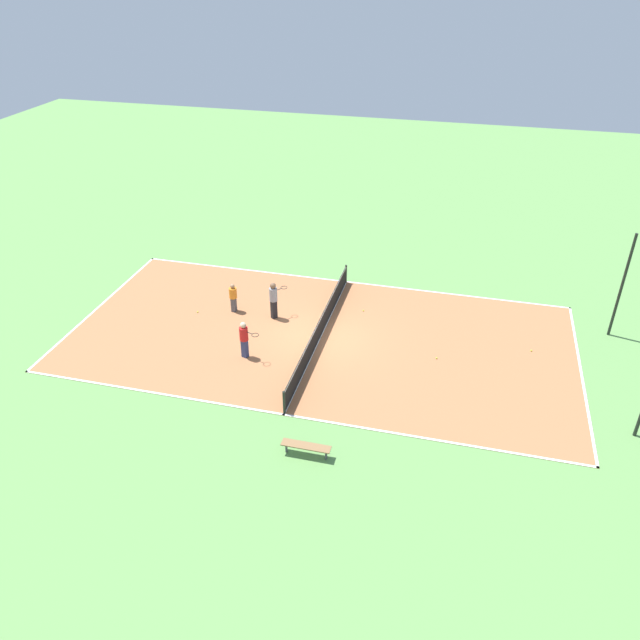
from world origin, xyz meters
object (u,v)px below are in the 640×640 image
Objects in this scene: tennis_ball_near_net at (198,312)px; tennis_ball_right_alley at (531,351)px; bench at (306,447)px; tennis_ball_left_sideline at (363,311)px; tennis_ball_far_baseline at (437,358)px; tennis_net at (320,328)px; player_center_orange at (233,296)px; fence_post_back_left at (622,286)px; player_baseline_gray at (274,298)px; player_coach_red at (244,337)px.

tennis_ball_near_net and tennis_ball_right_alley have the same top height.
bench is 9.90m from tennis_ball_left_sideline.
tennis_ball_far_baseline is 4.13m from tennis_ball_right_alley.
tennis_ball_far_baseline is (0.41, 5.10, -0.46)m from tennis_net.
tennis_ball_left_sideline is (-1.47, 5.88, -0.76)m from player_center_orange.
bench is 7.78m from tennis_ball_far_baseline.
tennis_ball_far_baseline and tennis_ball_left_sideline have the same top height.
tennis_ball_far_baseline is 1.00× the size of tennis_ball_left_sideline.
tennis_ball_right_alley is at bearing 47.82° from bench.
player_center_orange reaches higher than bench.
tennis_ball_left_sideline is 11.14m from fence_post_back_left.
player_baseline_gray is at bearing 88.51° from player_center_orange.
player_center_orange is at bearing -82.58° from fence_post_back_left.
player_baseline_gray is 11.43m from tennis_ball_right_alley.
tennis_ball_near_net and tennis_ball_left_sideline have the same top height.
tennis_ball_near_net is 1.00× the size of tennis_ball_left_sideline.
player_center_orange is at bearing 124.00° from player_baseline_gray.
player_coach_red is 24.55× the size of tennis_ball_far_baseline.
player_baseline_gray is at bearing -67.64° from tennis_ball_left_sideline.
tennis_ball_near_net is 7.76m from tennis_ball_left_sideline.
tennis_ball_near_net is at bearing -88.06° from tennis_ball_right_alley.
player_coach_red is at bearing -145.93° from player_baseline_gray.
tennis_ball_far_baseline is 11.22m from tennis_ball_near_net.
player_center_orange is 9.73m from tennis_ball_far_baseline.
player_baseline_gray is at bearing -114.01° from tennis_net.
tennis_ball_near_net is (0.58, -1.60, -0.76)m from player_center_orange.
tennis_net reaches higher than tennis_ball_right_alley.
player_center_orange reaches higher than tennis_ball_right_alley.
player_center_orange is at bearing 124.63° from bench.
bench reaches higher than tennis_ball_left_sideline.
tennis_net is 157.10× the size of tennis_ball_far_baseline.
fence_post_back_left is at bearing 38.56° from player_coach_red.
player_baseline_gray is (-8.31, -3.81, 0.68)m from bench.
player_center_orange is at bearing 109.77° from tennis_ball_near_net.
player_center_orange is 20.80× the size of tennis_ball_right_alley.
player_baseline_gray reaches higher than tennis_ball_left_sideline.
tennis_net is 6.33× the size of bench.
tennis_ball_right_alley is at bearing 91.68° from player_center_orange.
player_baseline_gray is 1.27× the size of player_center_orange.
tennis_net is 157.10× the size of tennis_ball_left_sideline.
tennis_net is 12.88m from fence_post_back_left.
player_coach_red is 24.55× the size of tennis_ball_right_alley.
tennis_ball_left_sideline is at bearing 105.28° from tennis_ball_near_net.
tennis_ball_near_net is 15.01m from tennis_ball_right_alley.
tennis_ball_right_alley is at bearing 97.29° from tennis_net.
bench is 0.35× the size of fence_post_back_left.
player_coach_red is 3.32m from player_baseline_gray.
player_coach_red reaches higher than tennis_ball_right_alley.
tennis_net is at bearing 84.03° from tennis_ball_near_net.
tennis_ball_right_alley is 0.01× the size of fence_post_back_left.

